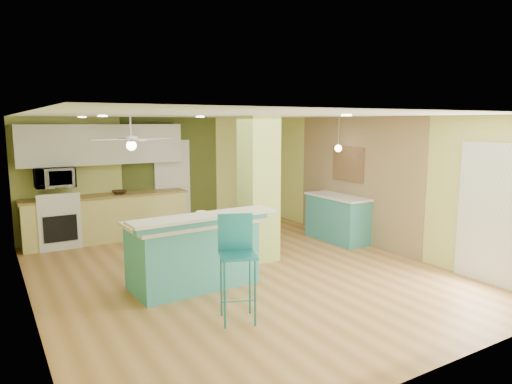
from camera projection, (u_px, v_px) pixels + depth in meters
floor at (240, 273)px, 7.31m from camera, size 6.00×7.00×0.01m
ceiling at (239, 115)px, 6.93m from camera, size 6.00×7.00×0.01m
wall_back at (163, 174)px, 10.09m from camera, size 6.00×0.01×2.50m
wall_front at (426, 249)px, 4.15m from camera, size 6.00×0.01×2.50m
wall_left at (25, 216)px, 5.59m from camera, size 0.01×7.00×2.50m
wall_right at (378, 183)px, 8.65m from camera, size 0.01×7.00×2.50m
wood_panel at (355, 180)px, 9.15m from camera, size 0.02×3.40×2.50m
olive_accent at (172, 174)px, 10.17m from camera, size 2.20×0.02×2.50m
interior_door at (173, 185)px, 10.19m from camera, size 0.82×0.05×2.00m
french_door at (492, 214)px, 6.71m from camera, size 0.04×1.08×2.10m
column at (259, 189)px, 7.87m from camera, size 0.55×0.55×2.50m
kitchen_run at (108, 217)px, 9.28m from camera, size 3.25×0.63×0.94m
stove at (58, 223)px, 8.79m from camera, size 0.76×0.66×1.08m
upper_cabinets at (103, 144)px, 9.16m from camera, size 3.20×0.34×0.80m
microwave at (55, 178)px, 8.67m from camera, size 0.70×0.48×0.39m
ceiling_fan at (131, 140)px, 8.13m from camera, size 1.41×1.41×0.61m
pendant_lamp at (338, 148)px, 9.01m from camera, size 0.14×0.14×0.69m
wall_decor at (348, 164)px, 9.26m from camera, size 0.03×0.90×0.70m
peninsula at (193, 251)px, 6.67m from camera, size 2.15×1.22×1.14m
bar_stool at (237, 250)px, 5.51m from camera, size 0.55×0.55×1.29m
side_counter at (337, 218)px, 9.28m from camera, size 0.61×1.44×0.93m
fruit_bowl at (119, 192)px, 9.31m from camera, size 0.33×0.33×0.07m
canister at (201, 216)px, 6.51m from camera, size 0.15×0.15×0.15m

